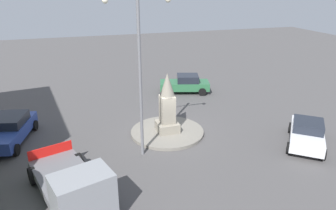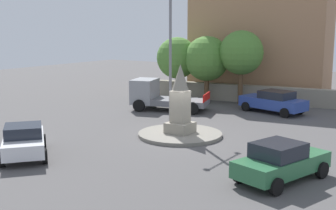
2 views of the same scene
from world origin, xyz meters
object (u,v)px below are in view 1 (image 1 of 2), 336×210
object	(u,v)px
truck_grey_near_island	(74,187)
car_white_parked_right	(307,133)
monument	(167,106)
car_green_approaching	(185,84)
car_blue_waiting	(9,129)
streetlamp	(140,62)

from	to	relation	value
truck_grey_near_island	car_white_parked_right	bearing A→B (deg)	7.24
monument	car_white_parked_right	world-z (taller)	monument
car_green_approaching	truck_grey_near_island	xyz separation A→B (m)	(-9.34, -12.30, 0.22)
monument	car_green_approaching	bearing A→B (deg)	61.71
monument	car_blue_waiting	distance (m)	9.25
car_green_approaching	car_blue_waiting	xyz separation A→B (m)	(-12.76, -5.23, 0.02)
monument	streetlamp	bearing A→B (deg)	-135.42
streetlamp	car_green_approaching	bearing A→B (deg)	57.19
streetlamp	car_blue_waiting	distance (m)	9.02
truck_grey_near_island	streetlamp	bearing A→B (deg)	43.28
monument	streetlamp	world-z (taller)	streetlamp
car_white_parked_right	truck_grey_near_island	xyz separation A→B (m)	(-12.74, -1.62, 0.24)
car_white_parked_right	monument	bearing A→B (deg)	152.22
car_white_parked_right	car_blue_waiting	size ratio (longest dim) A/B	0.87
car_green_approaching	truck_grey_near_island	size ratio (longest dim) A/B	0.77
streetlamp	car_green_approaching	xyz separation A→B (m)	(5.75, 8.92, -4.34)
car_green_approaching	car_blue_waiting	bearing A→B (deg)	-157.72
car_blue_waiting	car_white_parked_right	bearing A→B (deg)	-18.64
car_green_approaching	car_white_parked_right	xyz separation A→B (m)	(3.40, -10.68, -0.02)
car_blue_waiting	truck_grey_near_island	size ratio (longest dim) A/B	0.84
monument	car_white_parked_right	xyz separation A→B (m)	(7.13, -3.75, -1.08)
car_green_approaching	streetlamp	bearing A→B (deg)	-122.81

